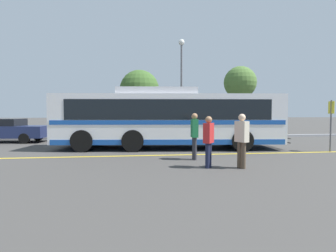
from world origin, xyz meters
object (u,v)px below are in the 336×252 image
object	(u,v)px
parked_car_1	(96,130)
bus_stop_sign	(331,119)
pedestrian_0	(209,139)
tree_1	(140,90)
transit_bus	(168,118)
pedestrian_2	(194,133)
parked_car_2	(177,129)
pedestrian_1	(242,137)
parked_car_0	(6,130)
tree_2	(240,83)
street_lamp	(181,73)

from	to	relation	value
parked_car_1	bus_stop_sign	xyz separation A→B (m)	(11.29, -6.28, 0.81)
pedestrian_0	tree_1	distance (m)	15.13
pedestrian_0	transit_bus	bearing A→B (deg)	44.21
pedestrian_0	pedestrian_2	size ratio (longest dim) A/B	0.94
parked_car_2	pedestrian_2	size ratio (longest dim) A/B	2.30
pedestrian_0	pedestrian_2	xyz separation A→B (m)	(-0.11, 1.52, 0.06)
pedestrian_1	parked_car_0	bearing A→B (deg)	26.43
pedestrian_0	tree_1	world-z (taller)	tree_1
bus_stop_sign	tree_2	size ratio (longest dim) A/B	0.39
parked_car_1	transit_bus	bearing A→B (deg)	-136.83
parked_car_1	parked_car_2	xyz separation A→B (m)	(5.27, 0.26, 0.04)
pedestrian_1	bus_stop_sign	bearing A→B (deg)	-85.82
parked_car_1	pedestrian_2	bearing A→B (deg)	-149.50
parked_car_2	pedestrian_0	bearing A→B (deg)	-179.84
transit_bus	parked_car_1	bearing A→B (deg)	-129.94
parked_car_0	bus_stop_sign	size ratio (longest dim) A/B	2.13
pedestrian_2	tree_2	world-z (taller)	tree_2
parked_car_0	street_lamp	bearing A→B (deg)	105.86
bus_stop_sign	parked_car_2	bearing A→B (deg)	-131.75
street_lamp	tree_2	bearing A→B (deg)	30.91
parked_car_1	parked_car_2	distance (m)	5.28
bus_stop_sign	tree_2	distance (m)	12.27
transit_bus	parked_car_2	distance (m)	4.65
tree_2	transit_bus	bearing A→B (deg)	-128.59
pedestrian_1	tree_2	world-z (taller)	tree_2
parked_car_0	parked_car_2	size ratio (longest dim) A/B	1.24
bus_stop_sign	tree_1	distance (m)	14.80
transit_bus	parked_car_0	size ratio (longest dim) A/B	2.27
transit_bus	pedestrian_2	bearing A→B (deg)	15.56
tree_1	street_lamp	bearing A→B (deg)	-50.56
parked_car_1	pedestrian_0	bearing A→B (deg)	-153.47
transit_bus	tree_1	distance (m)	10.16
parked_car_0	tree_1	bearing A→B (deg)	130.32
parked_car_2	pedestrian_0	xyz separation A→B (m)	(-0.49, -9.33, 0.23)
pedestrian_2	tree_2	distance (m)	15.39
parked_car_1	street_lamp	size ratio (longest dim) A/B	0.56
pedestrian_0	street_lamp	distance (m)	11.77
transit_bus	parked_car_0	bearing A→B (deg)	-107.38
street_lamp	tree_2	world-z (taller)	street_lamp
pedestrian_2	tree_1	size ratio (longest dim) A/B	0.32
transit_bus	parked_car_1	xyz separation A→B (m)	(-4.08, 4.16, -0.85)
pedestrian_0	bus_stop_sign	world-z (taller)	bus_stop_sign
parked_car_2	bus_stop_sign	xyz separation A→B (m)	(6.02, -6.54, 0.77)
transit_bus	bus_stop_sign	size ratio (longest dim) A/B	4.85
pedestrian_0	tree_2	bearing A→B (deg)	10.29
parked_car_0	bus_stop_sign	world-z (taller)	bus_stop_sign
parked_car_2	pedestrian_0	world-z (taller)	pedestrian_0
tree_2	parked_car_1	bearing A→B (deg)	-154.75
pedestrian_0	street_lamp	world-z (taller)	street_lamp
parked_car_0	pedestrian_0	world-z (taller)	pedestrian_0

